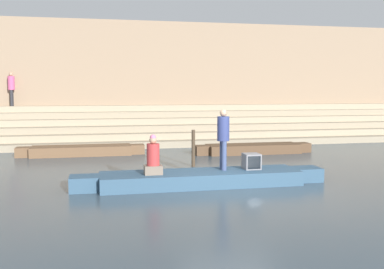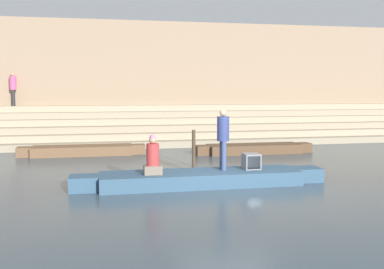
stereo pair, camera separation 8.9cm
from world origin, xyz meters
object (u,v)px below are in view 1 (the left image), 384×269
Objects in this scene: moored_boat_distant at (82,150)px; person_on_steps at (11,87)px; mooring_post at (193,148)px; rowboat_main at (201,178)px; moored_boat_shore at (253,148)px; person_rowing at (153,158)px; tv_set at (251,161)px; person_standing at (223,135)px.

moored_boat_distant is 6.66m from person_on_steps.
mooring_post is at bearing -28.21° from person_on_steps.
rowboat_main is 6.64m from moored_boat_shore.
tv_set is (2.81, 0.21, -0.20)m from person_rowing.
mooring_post is (-0.23, 2.88, -0.73)m from person_standing.
moored_boat_distant is (-3.39, 6.53, -0.01)m from rowboat_main.
moored_boat_shore is at bearing 49.58° from person_rowing.
moored_boat_shore is (2.05, 5.53, -0.41)m from tv_set.
moored_boat_shore is at bearing -5.16° from moored_boat_distant.
person_standing reaches higher than moored_boat_distant.
person_rowing is 2.26× the size of tv_set.
moored_boat_shore is at bearing 58.53° from rowboat_main.
rowboat_main is at bearing -60.25° from moored_boat_distant.
tv_set is 3.11m from mooring_post.
rowboat_main is 4.23× the size of person_on_steps.
person_standing is 3.59× the size of tv_set.
rowboat_main is at bearing -37.96° from person_on_steps.
moored_boat_shore is 2.96× the size of person_on_steps.
moored_boat_distant is at bearing 107.01° from person_rowing.
moored_boat_shore is at bearing 73.33° from tv_set.
mooring_post is (0.44, 3.02, 0.42)m from rowboat_main.
moored_boat_shore is 4.07m from mooring_post.
tv_set is at bearing -32.62° from person_on_steps.
moored_boat_shore is 6.98m from moored_boat_distant.
mooring_post reaches higher than moored_boat_distant.
person_standing is at bearing 179.80° from tv_set.
person_rowing reaches higher than mooring_post.
person_on_steps reaches higher than moored_boat_distant.
mooring_post is at bearing 82.46° from rowboat_main.
person_rowing is at bearing -132.39° from moored_boat_shore.
person_rowing reaches higher than moored_boat_shore.
person_standing is at bearing -85.44° from mooring_post.
person_rowing is at bearing 170.65° from person_standing.
mooring_post is at bearing 60.50° from person_rowing.
rowboat_main is at bearing -98.20° from mooring_post.
moored_boat_shore is (4.86, 5.74, -0.61)m from person_rowing.
tv_set is at bearing -70.36° from mooring_post.
person_standing is 1.59× the size of person_rowing.
tv_set is 0.37× the size of mooring_post.
person_on_steps is at bearing 129.40° from tv_set.
person_on_steps is (-7.26, 8.60, 2.13)m from mooring_post.
person_rowing is 6.99m from moored_boat_distant.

